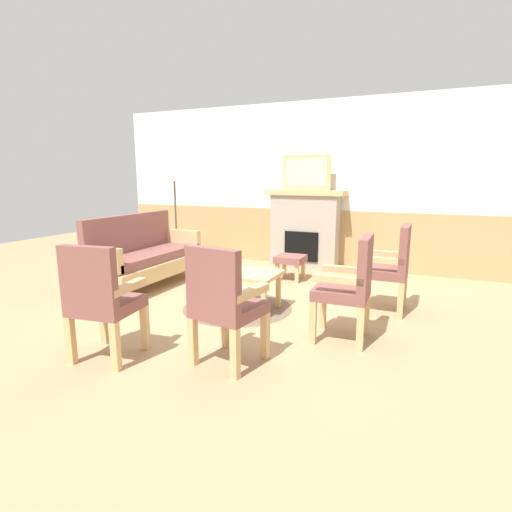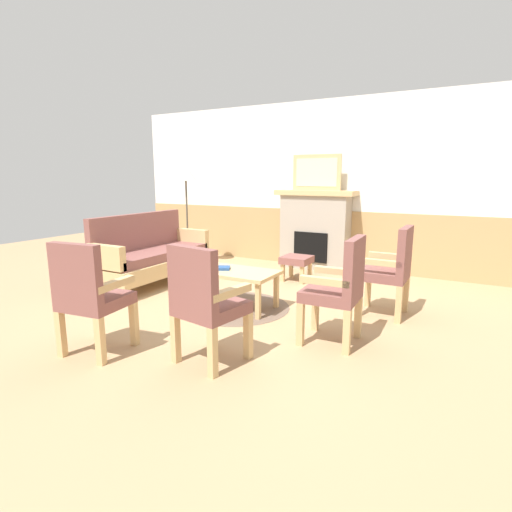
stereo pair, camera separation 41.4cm
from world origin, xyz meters
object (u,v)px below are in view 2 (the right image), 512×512
Objects in this scene: fireplace at (315,229)px; couch at (152,256)px; coffee_table at (235,275)px; armchair_by_window_left at (339,286)px; armchair_front_center at (205,300)px; framed_picture at (317,172)px; book_on_table at (221,268)px; armchair_front_left at (89,293)px; armchair_near_fireplace at (391,267)px; floor_lamp_by_couch at (186,179)px; footstool at (297,261)px.

couch is (-1.68, -2.01, -0.26)m from fireplace.
coffee_table is 1.42m from armchair_by_window_left.
armchair_front_center is at bearing -67.76° from coffee_table.
book_on_table is at bearing -95.71° from framed_picture.
framed_picture is 0.44× the size of couch.
coffee_table is at bearing -91.60° from framed_picture.
fireplace is 1.62× the size of framed_picture.
couch is 1.88× the size of coffee_table.
armchair_front_left is (-1.76, -1.24, 0.00)m from armchair_by_window_left.
armchair_by_window_left is (2.96, -0.77, 0.14)m from couch.
floor_lamp_by_couch is at bearing 164.36° from armchair_near_fireplace.
couch and armchair_front_center have the same top height.
coffee_table is 4.83× the size of book_on_table.
fireplace is 1.33× the size of armchair_front_left.
framed_picture is (0.00, 0.00, 0.91)m from fireplace.
book_on_table is (-0.17, -0.02, 0.07)m from coffee_table.
armchair_front_center reaches higher than footstool.
fireplace is at bearing 83.26° from armchair_front_left.
armchair_by_window_left reaches higher than footstool.
armchair_by_window_left is 1.00× the size of armchair_front_left.
fireplace is 0.97m from footstool.
framed_picture is at bearing 90.00° from fireplace.
framed_picture is at bearing 84.29° from book_on_table.
book_on_table is at bearing 118.82° from armchair_front_center.
armchair_near_fireplace is at bearing 18.93° from book_on_table.
coffee_table is 0.98× the size of armchair_front_center.
armchair_near_fireplace reaches higher than book_on_table.
framed_picture is 0.82× the size of armchair_near_fireplace.
armchair_near_fireplace is at bearing -15.64° from floor_lamp_by_couch.
fireplace is 2.42m from book_on_table.
couch is 2.35m from armchair_front_left.
armchair_front_center is at bearing -131.31° from armchair_by_window_left.
armchair_front_center is (0.72, -1.30, 0.08)m from book_on_table.
floor_lamp_by_couch reaches higher than couch.
book_on_table is 0.20× the size of armchair_front_left.
footstool is (0.06, -0.89, -1.28)m from framed_picture.
fireplace is at bearing 94.16° from footstool.
floor_lamp_by_couch is (-2.47, 2.90, 0.91)m from armchair_front_center.
coffee_table is 1.72m from armchair_near_fireplace.
armchair_by_window_left is 0.58× the size of floor_lamp_by_couch.
armchair_by_window_left is at bearing -14.63° from couch.
framed_picture is at bearing 83.26° from armchair_front_left.
armchair_by_window_left is 1.00× the size of armchair_front_center.
armchair_front_center is (0.41, -2.81, 0.25)m from footstool.
book_on_table is at bearing -171.86° from coffee_table.
couch is 3.24m from armchair_near_fireplace.
book_on_table is (-0.24, -2.40, -1.10)m from framed_picture.
book_on_table is at bearing -42.38° from floor_lamp_by_couch.
framed_picture is 0.82× the size of armchair_by_window_left.
coffee_table is 0.57× the size of floor_lamp_by_couch.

